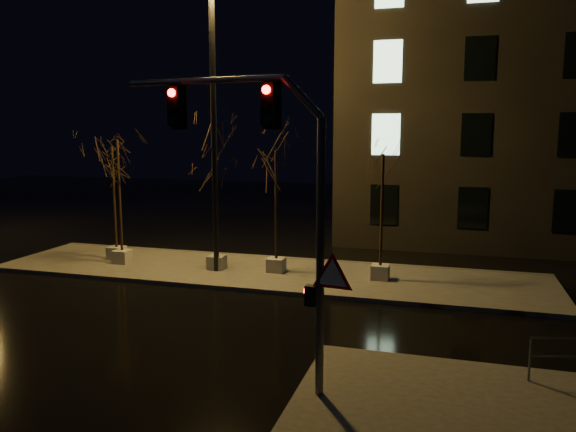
% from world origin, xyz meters
% --- Properties ---
extents(ground, '(90.00, 90.00, 0.00)m').
position_xyz_m(ground, '(0.00, 0.00, 0.00)').
color(ground, black).
rests_on(ground, ground).
extents(median, '(22.00, 5.00, 0.15)m').
position_xyz_m(median, '(0.00, 6.00, 0.07)').
color(median, '#484540').
rests_on(median, ground).
extents(sidewalk_corner, '(7.00, 5.00, 0.15)m').
position_xyz_m(sidewalk_corner, '(7.50, -3.50, 0.07)').
color(sidewalk_corner, '#484540').
rests_on(sidewalk_corner, ground).
extents(tree_0, '(1.80, 1.80, 5.00)m').
position_xyz_m(tree_0, '(-6.81, 6.15, 3.94)').
color(tree_0, '#A9A69E').
rests_on(tree_0, median).
extents(tree_1, '(1.80, 1.80, 5.30)m').
position_xyz_m(tree_1, '(-6.17, 5.59, 4.17)').
color(tree_1, '#A9A69E').
rests_on(tree_1, median).
extents(tree_2, '(1.80, 1.80, 5.43)m').
position_xyz_m(tree_2, '(-1.92, 5.74, 4.27)').
color(tree_2, '#A9A69E').
rests_on(tree_2, median).
extents(tree_3, '(1.80, 1.80, 4.91)m').
position_xyz_m(tree_3, '(0.51, 5.98, 3.87)').
color(tree_3, '#A9A69E').
rests_on(tree_3, median).
extents(tree_4, '(1.80, 1.80, 4.82)m').
position_xyz_m(tree_4, '(4.60, 6.00, 3.81)').
color(tree_4, '#A9A69E').
rests_on(tree_4, median).
extents(traffic_signal_mast, '(5.41, 0.87, 6.66)m').
position_xyz_m(traffic_signal_mast, '(3.44, -3.51, 4.52)').
color(traffic_signal_mast, '#515358').
rests_on(traffic_signal_mast, sidewalk_corner).
extents(streetlight_main, '(2.76, 0.76, 11.04)m').
position_xyz_m(streetlight_main, '(-1.82, 5.47, 6.52)').
color(streetlight_main, black).
rests_on(streetlight_main, median).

